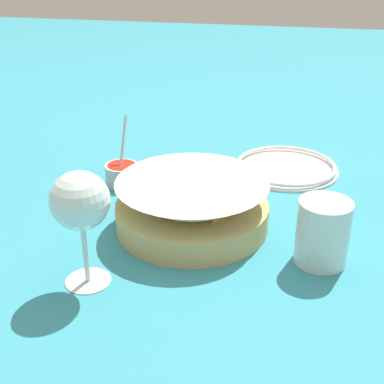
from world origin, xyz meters
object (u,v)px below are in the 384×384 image
at_px(beer_mug, 322,234).
at_px(sauce_cup, 122,173).
at_px(wine_glass, 80,204).
at_px(side_plate, 286,167).
at_px(food_basket, 192,208).

bearing_deg(beer_mug, sauce_cup, 62.67).
height_order(sauce_cup, beer_mug, sauce_cup).
relative_size(wine_glass, side_plate, 0.79).
xyz_separation_m(sauce_cup, wine_glass, (-0.31, -0.05, 0.10)).
bearing_deg(food_basket, beer_mug, -105.68).
bearing_deg(side_plate, food_basket, 152.19).
bearing_deg(side_plate, beer_mug, -168.41).
distance_m(sauce_cup, wine_glass, 0.33).
distance_m(food_basket, wine_glass, 0.22).
bearing_deg(side_plate, sauce_cup, 113.28).
bearing_deg(sauce_cup, beer_mug, -117.33).
height_order(food_basket, wine_glass, wine_glass).
xyz_separation_m(wine_glass, side_plate, (0.44, -0.25, -0.11)).
distance_m(beer_mug, side_plate, 0.33).
relative_size(sauce_cup, wine_glass, 0.75).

